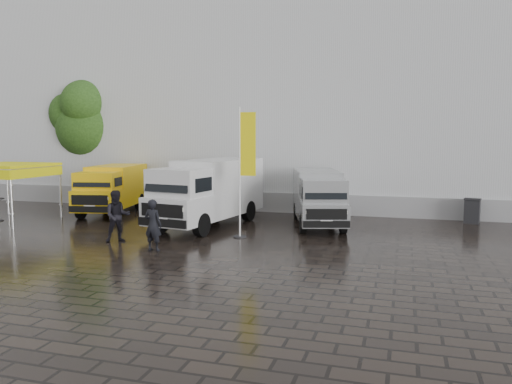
{
  "coord_description": "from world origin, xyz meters",
  "views": [
    {
      "loc": [
        5.78,
        -16.44,
        3.81
      ],
      "look_at": [
        0.2,
        2.2,
        1.66
      ],
      "focal_mm": 35.0,
      "sensor_mm": 36.0,
      "label": 1
    }
  ],
  "objects_px": {
    "van_yellow": "(112,190)",
    "person_front": "(153,225)",
    "van_silver": "(318,199)",
    "flagpole": "(244,166)",
    "van_white": "(208,193)",
    "person_tent": "(117,216)",
    "canopy_tent": "(7,167)",
    "wheelie_bin": "(472,211)"
  },
  "relations": [
    {
      "from": "van_yellow",
      "to": "person_front",
      "type": "distance_m",
      "value": 8.97
    },
    {
      "from": "van_silver",
      "to": "flagpole",
      "type": "distance_m",
      "value": 4.33
    },
    {
      "from": "van_yellow",
      "to": "van_white",
      "type": "distance_m",
      "value": 6.19
    },
    {
      "from": "van_white",
      "to": "person_tent",
      "type": "distance_m",
      "value": 4.45
    },
    {
      "from": "canopy_tent",
      "to": "flagpole",
      "type": "height_order",
      "value": "flagpole"
    },
    {
      "from": "van_white",
      "to": "person_front",
      "type": "distance_m",
      "value": 4.92
    },
    {
      "from": "van_white",
      "to": "wheelie_bin",
      "type": "distance_m",
      "value": 11.72
    },
    {
      "from": "van_yellow",
      "to": "person_front",
      "type": "height_order",
      "value": "van_yellow"
    },
    {
      "from": "canopy_tent",
      "to": "person_tent",
      "type": "relative_size",
      "value": 1.74
    },
    {
      "from": "wheelie_bin",
      "to": "person_front",
      "type": "bearing_deg",
      "value": -128.81
    },
    {
      "from": "canopy_tent",
      "to": "person_tent",
      "type": "bearing_deg",
      "value": -19.42
    },
    {
      "from": "van_white",
      "to": "van_yellow",
      "type": "bearing_deg",
      "value": 171.61
    },
    {
      "from": "canopy_tent",
      "to": "van_silver",
      "type": "bearing_deg",
      "value": 11.74
    },
    {
      "from": "van_yellow",
      "to": "flagpole",
      "type": "distance_m",
      "value": 9.14
    },
    {
      "from": "person_front",
      "to": "van_silver",
      "type": "bearing_deg",
      "value": -120.32
    },
    {
      "from": "flagpole",
      "to": "person_tent",
      "type": "distance_m",
      "value": 5.01
    },
    {
      "from": "van_white",
      "to": "person_tent",
      "type": "bearing_deg",
      "value": -106.9
    },
    {
      "from": "van_silver",
      "to": "wheelie_bin",
      "type": "bearing_deg",
      "value": 5.74
    },
    {
      "from": "person_tent",
      "to": "van_white",
      "type": "bearing_deg",
      "value": 27.25
    },
    {
      "from": "flagpole",
      "to": "person_front",
      "type": "height_order",
      "value": "flagpole"
    },
    {
      "from": "flagpole",
      "to": "canopy_tent",
      "type": "bearing_deg",
      "value": 177.48
    },
    {
      "from": "van_silver",
      "to": "person_front",
      "type": "relative_size",
      "value": 3.1
    },
    {
      "from": "wheelie_bin",
      "to": "person_tent",
      "type": "xyz_separation_m",
      "value": [
        -12.91,
        -7.99,
        0.39
      ]
    },
    {
      "from": "van_white",
      "to": "person_tent",
      "type": "relative_size",
      "value": 3.45
    },
    {
      "from": "van_silver",
      "to": "person_tent",
      "type": "relative_size",
      "value": 2.87
    },
    {
      "from": "van_white",
      "to": "canopy_tent",
      "type": "distance_m",
      "value": 9.33
    },
    {
      "from": "van_yellow",
      "to": "flagpole",
      "type": "relative_size",
      "value": 1.04
    },
    {
      "from": "van_silver",
      "to": "wheelie_bin",
      "type": "relative_size",
      "value": 4.86
    },
    {
      "from": "van_yellow",
      "to": "person_tent",
      "type": "height_order",
      "value": "van_yellow"
    },
    {
      "from": "van_yellow",
      "to": "van_silver",
      "type": "bearing_deg",
      "value": -13.43
    },
    {
      "from": "flagpole",
      "to": "person_front",
      "type": "relative_size",
      "value": 2.82
    },
    {
      "from": "van_white",
      "to": "wheelie_bin",
      "type": "relative_size",
      "value": 5.84
    },
    {
      "from": "van_yellow",
      "to": "person_tent",
      "type": "relative_size",
      "value": 2.73
    },
    {
      "from": "van_white",
      "to": "canopy_tent",
      "type": "xyz_separation_m",
      "value": [
        -9.16,
        -1.43,
        1.04
      ]
    },
    {
      "from": "van_white",
      "to": "flagpole",
      "type": "bearing_deg",
      "value": -31.36
    },
    {
      "from": "van_yellow",
      "to": "canopy_tent",
      "type": "bearing_deg",
      "value": -145.76
    },
    {
      "from": "van_yellow",
      "to": "van_white",
      "type": "bearing_deg",
      "value": -28.45
    },
    {
      "from": "canopy_tent",
      "to": "person_front",
      "type": "bearing_deg",
      "value": -20.7
    },
    {
      "from": "flagpole",
      "to": "wheelie_bin",
      "type": "height_order",
      "value": "flagpole"
    },
    {
      "from": "van_silver",
      "to": "canopy_tent",
      "type": "height_order",
      "value": "canopy_tent"
    },
    {
      "from": "van_yellow",
      "to": "van_silver",
      "type": "xyz_separation_m",
      "value": [
        10.43,
        -0.44,
        -0.01
      ]
    },
    {
      "from": "van_silver",
      "to": "flagpole",
      "type": "xyz_separation_m",
      "value": [
        -2.25,
        -3.35,
        1.57
      ]
    }
  ]
}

